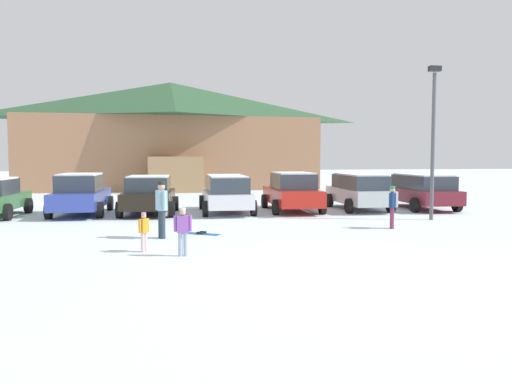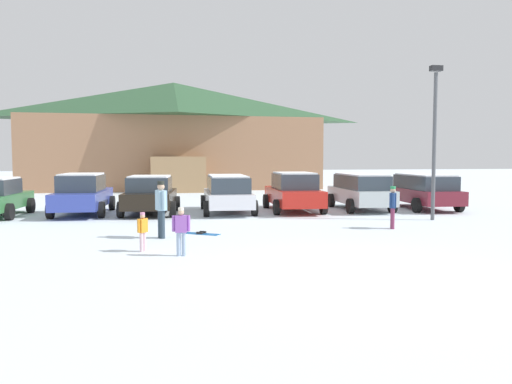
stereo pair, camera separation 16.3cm
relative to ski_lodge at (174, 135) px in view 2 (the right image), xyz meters
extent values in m
plane|color=silver|center=(3.08, -30.01, -4.13)|extent=(160.00, 160.00, 0.00)
cube|color=#976C4D|center=(0.00, 0.05, -1.50)|extent=(21.36, 10.33, 5.25)
pyramid|color=#2A5131|center=(0.00, 0.05, 2.57)|extent=(21.98, 10.94, 2.89)
cube|color=#9D7952|center=(0.15, -5.74, -2.93)|extent=(3.65, 1.89, 2.40)
cylinder|color=black|center=(-6.29, -17.21, -3.81)|extent=(0.25, 0.65, 0.64)
cylinder|color=black|center=(-6.40, -19.74, -3.81)|extent=(0.25, 0.65, 0.64)
cube|color=#3344A5|center=(-4.01, -18.10, -3.48)|extent=(1.91, 4.78, 0.66)
cube|color=#2D3842|center=(-4.01, -18.33, -2.82)|extent=(1.63, 2.50, 0.66)
cube|color=white|center=(-4.01, -18.33, -2.46)|extent=(1.52, 2.38, 0.06)
cylinder|color=black|center=(-4.91, -16.60, -3.81)|extent=(0.24, 0.65, 0.64)
cylinder|color=black|center=(-3.01, -16.66, -3.81)|extent=(0.24, 0.65, 0.64)
cylinder|color=black|center=(-5.00, -19.53, -3.81)|extent=(0.24, 0.65, 0.64)
cylinder|color=black|center=(-3.10, -19.59, -3.81)|extent=(0.24, 0.65, 0.64)
cube|color=black|center=(-1.25, -18.54, -3.49)|extent=(2.22, 4.18, 0.63)
cube|color=#2D3842|center=(-1.27, -18.74, -2.88)|extent=(1.83, 2.23, 0.60)
cube|color=white|center=(-1.27, -18.74, -2.55)|extent=(1.71, 2.12, 0.06)
cylinder|color=black|center=(-2.15, -17.21, -3.81)|extent=(0.27, 0.66, 0.64)
cylinder|color=black|center=(-0.14, -17.38, -3.81)|extent=(0.27, 0.66, 0.64)
cylinder|color=black|center=(-2.37, -19.70, -3.81)|extent=(0.27, 0.66, 0.64)
cylinder|color=black|center=(-0.35, -19.87, -3.81)|extent=(0.27, 0.66, 0.64)
cube|color=silver|center=(1.96, -18.48, -3.52)|extent=(1.93, 4.73, 0.58)
cube|color=#2D3842|center=(1.96, -18.57, -2.91)|extent=(1.69, 3.60, 0.64)
cube|color=white|center=(1.96, -18.57, -2.56)|extent=(1.57, 3.42, 0.06)
cylinder|color=black|center=(1.04, -17.00, -3.81)|extent=(0.24, 0.65, 0.64)
cylinder|color=black|center=(2.98, -17.06, -3.81)|extent=(0.24, 0.65, 0.64)
cylinder|color=black|center=(0.95, -19.90, -3.81)|extent=(0.24, 0.65, 0.64)
cylinder|color=black|center=(2.89, -19.96, -3.81)|extent=(0.24, 0.65, 0.64)
cube|color=red|center=(4.87, -18.45, -3.47)|extent=(2.02, 4.72, 0.67)
cube|color=#2D3842|center=(4.86, -18.68, -2.81)|extent=(1.71, 2.48, 0.66)
cube|color=white|center=(4.86, -18.68, -2.45)|extent=(1.59, 2.36, 0.06)
cylinder|color=black|center=(3.95, -16.96, -3.81)|extent=(0.25, 0.65, 0.64)
cylinder|color=black|center=(5.92, -17.05, -3.81)|extent=(0.25, 0.65, 0.64)
cylinder|color=black|center=(3.83, -19.84, -3.81)|extent=(0.25, 0.65, 0.64)
cylinder|color=black|center=(5.79, -19.93, -3.81)|extent=(0.25, 0.65, 0.64)
cube|color=#B3BDC0|center=(7.95, -18.52, -3.49)|extent=(1.87, 4.58, 0.64)
cube|color=#2D3842|center=(7.95, -18.61, -2.86)|extent=(1.63, 3.49, 0.60)
cube|color=white|center=(7.95, -18.61, -2.53)|extent=(1.52, 3.31, 0.06)
cylinder|color=black|center=(7.08, -17.08, -3.81)|extent=(0.24, 0.65, 0.64)
cylinder|color=black|center=(8.93, -17.15, -3.81)|extent=(0.24, 0.65, 0.64)
cylinder|color=black|center=(6.98, -19.88, -3.81)|extent=(0.24, 0.65, 0.64)
cylinder|color=black|center=(8.83, -19.95, -3.81)|extent=(0.24, 0.65, 0.64)
cube|color=maroon|center=(10.95, -18.65, -3.50)|extent=(2.03, 4.61, 0.61)
cube|color=#2D3842|center=(10.94, -18.74, -2.90)|extent=(1.75, 3.51, 0.61)
cube|color=white|center=(10.94, -18.74, -2.56)|extent=(1.64, 3.34, 0.06)
cylinder|color=black|center=(10.06, -17.20, -3.81)|extent=(0.25, 0.65, 0.64)
cylinder|color=black|center=(11.98, -17.30, -3.81)|extent=(0.25, 0.65, 0.64)
cylinder|color=black|center=(9.91, -20.00, -3.81)|extent=(0.25, 0.65, 0.64)
cylinder|color=black|center=(11.83, -20.10, -3.81)|extent=(0.25, 0.65, 0.64)
cylinder|color=#2B3C4A|center=(-0.77, -24.84, -3.72)|extent=(0.15, 0.15, 0.82)
cylinder|color=#2B3C4A|center=(-0.71, -25.01, -3.72)|extent=(0.15, 0.15, 0.82)
cube|color=#94BCD4|center=(-0.74, -24.93, -3.02)|extent=(0.35, 0.45, 0.58)
cylinder|color=#94BCD4|center=(-0.82, -24.68, -3.00)|extent=(0.11, 0.11, 0.55)
cylinder|color=#94BCD4|center=(-0.66, -25.17, -3.00)|extent=(0.11, 0.11, 0.55)
sphere|color=tan|center=(-0.74, -24.93, -2.62)|extent=(0.21, 0.21, 0.21)
cylinder|color=black|center=(-0.74, -24.93, -2.51)|extent=(0.20, 0.20, 0.10)
cylinder|color=#7D3052|center=(6.73, -24.38, -3.78)|extent=(0.13, 0.13, 0.69)
cylinder|color=#7D3052|center=(6.79, -24.24, -3.78)|extent=(0.13, 0.13, 0.69)
cube|color=navy|center=(6.76, -24.31, -3.19)|extent=(0.31, 0.39, 0.49)
cylinder|color=navy|center=(6.68, -24.51, -3.18)|extent=(0.09, 0.09, 0.46)
cylinder|color=navy|center=(6.84, -24.11, -3.18)|extent=(0.09, 0.09, 0.46)
sphere|color=tan|center=(6.76, -24.31, -2.86)|extent=(0.18, 0.18, 0.18)
cylinder|color=#298F55|center=(6.76, -24.31, -2.76)|extent=(0.17, 0.17, 0.08)
cylinder|color=#94ABC9|center=(-0.18, -27.70, -3.84)|extent=(0.10, 0.10, 0.57)
cylinder|color=#94ABC9|center=(-0.31, -27.69, -3.84)|extent=(0.10, 0.10, 0.57)
cube|color=#9352B6|center=(-0.24, -27.70, -3.35)|extent=(0.29, 0.18, 0.40)
cylinder|color=#9352B6|center=(-0.06, -27.70, -3.34)|extent=(0.08, 0.08, 0.38)
cylinder|color=#9352B6|center=(-0.42, -27.69, -3.34)|extent=(0.08, 0.08, 0.38)
sphere|color=tan|center=(-0.24, -27.70, -3.08)|extent=(0.15, 0.15, 0.15)
cylinder|color=beige|center=(-0.24, -27.70, -3.00)|extent=(0.14, 0.14, 0.07)
cylinder|color=beige|center=(-1.14, -26.93, -3.88)|extent=(0.09, 0.09, 0.49)
cylinder|color=beige|center=(-1.21, -27.01, -3.88)|extent=(0.09, 0.09, 0.49)
cube|color=orange|center=(-1.18, -26.97, -3.47)|extent=(0.26, 0.27, 0.34)
cylinder|color=orange|center=(-1.08, -26.85, -3.46)|extent=(0.07, 0.07, 0.33)
cylinder|color=orange|center=(-1.27, -27.09, -3.46)|extent=(0.07, 0.07, 0.33)
sphere|color=tan|center=(-1.18, -26.97, -3.23)|extent=(0.12, 0.12, 0.12)
cylinder|color=pink|center=(-1.18, -26.97, -3.17)|extent=(0.12, 0.12, 0.06)
cube|color=blue|center=(0.35, -24.43, -4.12)|extent=(1.14, 0.80, 0.02)
cube|color=black|center=(0.40, -24.46, -4.08)|extent=(0.21, 0.18, 0.06)
cube|color=blue|center=(0.47, -24.26, -4.12)|extent=(1.14, 0.80, 0.02)
cube|color=black|center=(0.51, -24.29, -4.08)|extent=(0.21, 0.18, 0.06)
cylinder|color=#515459|center=(9.26, -22.43, -1.39)|extent=(0.14, 0.14, 5.48)
cube|color=#232326|center=(9.26, -22.43, 1.50)|extent=(0.44, 0.24, 0.20)
camera|label=1|loc=(-0.71, -39.60, -1.76)|focal=35.00mm
camera|label=2|loc=(-0.55, -39.63, -1.76)|focal=35.00mm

